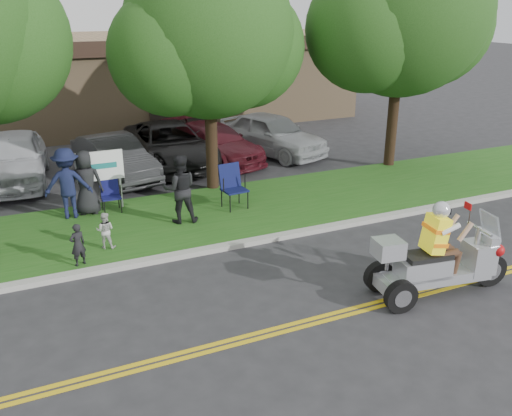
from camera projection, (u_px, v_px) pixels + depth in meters
name	position (u px, v px, depth m)	size (l,w,h in m)	color
ground	(317.00, 304.00, 10.44)	(120.00, 120.00, 0.00)	#28282B
centerline_near	(333.00, 319.00, 9.94)	(60.00, 0.10, 0.01)	gold
centerline_far	(328.00, 314.00, 10.08)	(60.00, 0.10, 0.01)	gold
curb	(253.00, 242.00, 13.01)	(60.00, 0.25, 0.12)	#A8A89E
grass_verge	(221.00, 212.00, 14.84)	(60.00, 4.00, 0.10)	#1E5316
commercial_building	(158.00, 77.00, 26.64)	(18.00, 8.20, 4.00)	#9E7F5B
tree_mid	(210.00, 40.00, 15.23)	(5.88, 4.80, 7.05)	#332114
tree_right	(403.00, 16.00, 17.35)	(6.86, 5.60, 8.07)	#332114
business_sign	(100.00, 169.00, 14.49)	(1.25, 0.06, 1.75)	silver
trike_scooter	(436.00, 263.00, 10.56)	(3.01, 1.14, 1.97)	black
lawn_chair_a	(232.00, 183.00, 14.90)	(0.70, 0.72, 1.20)	black
lawn_chair_b	(110.00, 192.00, 14.66)	(0.52, 0.54, 0.96)	black
spectator_adult_mid	(180.00, 189.00, 13.77)	(0.87, 0.68, 1.79)	black
spectator_chair_a	(68.00, 183.00, 14.06)	(1.21, 0.70, 1.87)	#141939
spectator_chair_b	(86.00, 183.00, 14.32)	(0.85, 0.55, 1.73)	black
child_left	(78.00, 245.00, 11.60)	(0.35, 0.23, 0.96)	black
child_right	(105.00, 230.00, 12.44)	(0.42, 0.33, 0.87)	#B9B9B2
parked_car_far_left	(13.00, 158.00, 17.13)	(1.93, 4.79, 1.63)	silver
parked_car_left	(115.00, 158.00, 17.59)	(1.47, 4.23, 1.39)	#292A2C
parked_car_mid	(170.00, 145.00, 19.04)	(2.46, 5.33, 1.48)	black
parked_car_right	(214.00, 143.00, 19.61)	(1.87, 4.60, 1.33)	#4B111A
parked_car_far_right	(272.00, 134.00, 20.43)	(1.86, 4.61, 1.57)	#A0A3A7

